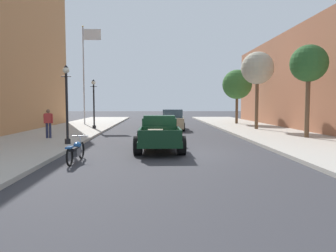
{
  "coord_description": "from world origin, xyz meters",
  "views": [
    {
      "loc": [
        -0.65,
        -13.69,
        2.16
      ],
      "look_at": [
        -0.06,
        2.22,
        1.0
      ],
      "focal_mm": 33.93,
      "sensor_mm": 36.0,
      "label": 1
    }
  ],
  "objects_px": {
    "street_lamp_near": "(67,98)",
    "street_lamp_far": "(94,100)",
    "pedestrian_sidewalk_left": "(48,122)",
    "hotrod_truck_dark_green": "(159,133)",
    "street_tree_nearest": "(309,64)",
    "car_background_tan": "(173,120)",
    "motorcycle_parked": "(76,150)",
    "flagpole": "(86,64)",
    "street_tree_third": "(237,85)",
    "street_tree_second": "(257,69)"
  },
  "relations": [
    {
      "from": "street_lamp_near",
      "to": "street_lamp_far",
      "type": "relative_size",
      "value": 1.0
    },
    {
      "from": "flagpole",
      "to": "street_tree_nearest",
      "type": "xyz_separation_m",
      "value": [
        15.34,
        -12.07,
        -1.4
      ]
    },
    {
      "from": "street_tree_nearest",
      "to": "street_tree_third",
      "type": "height_order",
      "value": "street_tree_nearest"
    },
    {
      "from": "hotrod_truck_dark_green",
      "to": "street_tree_nearest",
      "type": "distance_m",
      "value": 10.01
    },
    {
      "from": "motorcycle_parked",
      "to": "street_tree_second",
      "type": "relative_size",
      "value": 0.36
    },
    {
      "from": "motorcycle_parked",
      "to": "street_tree_third",
      "type": "bearing_deg",
      "value": 60.82
    },
    {
      "from": "motorcycle_parked",
      "to": "flagpole",
      "type": "height_order",
      "value": "flagpole"
    },
    {
      "from": "street_lamp_near",
      "to": "flagpole",
      "type": "relative_size",
      "value": 0.42
    },
    {
      "from": "street_lamp_far",
      "to": "flagpole",
      "type": "distance_m",
      "value": 6.29
    },
    {
      "from": "street_tree_second",
      "to": "street_tree_third",
      "type": "xyz_separation_m",
      "value": [
        0.11,
        6.53,
        -0.84
      ]
    },
    {
      "from": "street_lamp_near",
      "to": "motorcycle_parked",
      "type": "bearing_deg",
      "value": -70.89
    },
    {
      "from": "hotrod_truck_dark_green",
      "to": "street_tree_nearest",
      "type": "relative_size",
      "value": 0.93
    },
    {
      "from": "car_background_tan",
      "to": "pedestrian_sidewalk_left",
      "type": "distance_m",
      "value": 10.28
    },
    {
      "from": "hotrod_truck_dark_green",
      "to": "street_lamp_far",
      "type": "relative_size",
      "value": 1.29
    },
    {
      "from": "street_lamp_far",
      "to": "flagpole",
      "type": "bearing_deg",
      "value": 108.13
    },
    {
      "from": "car_background_tan",
      "to": "street_tree_third",
      "type": "distance_m",
      "value": 9.12
    },
    {
      "from": "car_background_tan",
      "to": "street_tree_second",
      "type": "height_order",
      "value": "street_tree_second"
    },
    {
      "from": "motorcycle_parked",
      "to": "street_lamp_far",
      "type": "height_order",
      "value": "street_lamp_far"
    },
    {
      "from": "pedestrian_sidewalk_left",
      "to": "car_background_tan",
      "type": "bearing_deg",
      "value": 43.0
    },
    {
      "from": "street_tree_nearest",
      "to": "street_tree_third",
      "type": "distance_m",
      "value": 12.74
    },
    {
      "from": "motorcycle_parked",
      "to": "street_lamp_far",
      "type": "xyz_separation_m",
      "value": [
        -1.99,
        13.67,
        1.94
      ]
    },
    {
      "from": "street_lamp_near",
      "to": "street_tree_third",
      "type": "xyz_separation_m",
      "value": [
        12.26,
        15.16,
        1.56
      ]
    },
    {
      "from": "pedestrian_sidewalk_left",
      "to": "street_tree_second",
      "type": "relative_size",
      "value": 0.28
    },
    {
      "from": "car_background_tan",
      "to": "street_tree_nearest",
      "type": "relative_size",
      "value": 0.82
    },
    {
      "from": "hotrod_truck_dark_green",
      "to": "street_tree_nearest",
      "type": "bearing_deg",
      "value": 21.99
    },
    {
      "from": "hotrod_truck_dark_green",
      "to": "flagpole",
      "type": "relative_size",
      "value": 0.54
    },
    {
      "from": "street_tree_nearest",
      "to": "car_background_tan",
      "type": "bearing_deg",
      "value": 135.92
    },
    {
      "from": "street_lamp_far",
      "to": "street_tree_nearest",
      "type": "relative_size",
      "value": 0.72
    },
    {
      "from": "street_lamp_far",
      "to": "street_tree_nearest",
      "type": "distance_m",
      "value": 15.51
    },
    {
      "from": "flagpole",
      "to": "street_tree_third",
      "type": "xyz_separation_m",
      "value": [
        14.44,
        0.64,
        -1.82
      ]
    },
    {
      "from": "street_tree_third",
      "to": "street_lamp_far",
      "type": "bearing_deg",
      "value": -156.06
    },
    {
      "from": "hotrod_truck_dark_green",
      "to": "pedestrian_sidewalk_left",
      "type": "bearing_deg",
      "value": 149.62
    },
    {
      "from": "street_tree_third",
      "to": "motorcycle_parked",
      "type": "bearing_deg",
      "value": -119.18
    },
    {
      "from": "street_lamp_far",
      "to": "pedestrian_sidewalk_left",
      "type": "bearing_deg",
      "value": -100.63
    },
    {
      "from": "pedestrian_sidewalk_left",
      "to": "street_lamp_far",
      "type": "height_order",
      "value": "street_lamp_far"
    },
    {
      "from": "flagpole",
      "to": "street_tree_nearest",
      "type": "relative_size",
      "value": 1.71
    },
    {
      "from": "hotrod_truck_dark_green",
      "to": "street_lamp_far",
      "type": "height_order",
      "value": "street_lamp_far"
    },
    {
      "from": "car_background_tan",
      "to": "street_tree_second",
      "type": "distance_m",
      "value": 7.67
    },
    {
      "from": "car_background_tan",
      "to": "street_lamp_near",
      "type": "xyz_separation_m",
      "value": [
        -5.7,
        -9.67,
        1.62
      ]
    },
    {
      "from": "street_lamp_near",
      "to": "street_tree_third",
      "type": "height_order",
      "value": "street_tree_third"
    },
    {
      "from": "motorcycle_parked",
      "to": "street_tree_second",
      "type": "distance_m",
      "value": 17.25
    },
    {
      "from": "street_tree_third",
      "to": "street_tree_second",
      "type": "bearing_deg",
      "value": -90.99
    },
    {
      "from": "street_lamp_far",
      "to": "flagpole",
      "type": "height_order",
      "value": "flagpole"
    },
    {
      "from": "motorcycle_parked",
      "to": "street_lamp_near",
      "type": "relative_size",
      "value": 0.55
    },
    {
      "from": "flagpole",
      "to": "street_tree_third",
      "type": "bearing_deg",
      "value": 2.53
    },
    {
      "from": "car_background_tan",
      "to": "motorcycle_parked",
      "type": "bearing_deg",
      "value": -107.04
    },
    {
      "from": "pedestrian_sidewalk_left",
      "to": "street_lamp_far",
      "type": "xyz_separation_m",
      "value": [
        1.28,
        6.81,
        1.3
      ]
    },
    {
      "from": "hotrod_truck_dark_green",
      "to": "motorcycle_parked",
      "type": "bearing_deg",
      "value": -134.1
    },
    {
      "from": "street_lamp_near",
      "to": "street_lamp_far",
      "type": "distance_m",
      "value": 9.5
    },
    {
      "from": "car_background_tan",
      "to": "pedestrian_sidewalk_left",
      "type": "height_order",
      "value": "pedestrian_sidewalk_left"
    }
  ]
}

